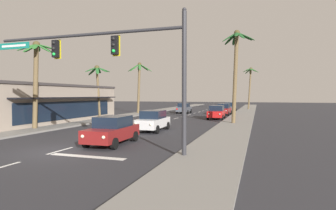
{
  "coord_description": "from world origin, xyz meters",
  "views": [
    {
      "loc": [
        9.98,
        -12.07,
        2.94
      ],
      "look_at": [
        3.47,
        8.0,
        2.2
      ],
      "focal_mm": 29.99,
      "sensor_mm": 36.0,
      "label": 1
    }
  ],
  "objects_px": {
    "sedan_lead_at_stop_bar": "(112,130)",
    "traffic_signal_mast": "(117,56)",
    "sedan_oncoming_far": "(184,108)",
    "palm_left_farthest": "(139,79)",
    "palm_left_second": "(36,69)",
    "sedan_parked_mid_kerb": "(217,112)",
    "palm_right_second": "(236,61)",
    "palm_right_farthest": "(250,79)",
    "sedan_parked_far_kerb": "(230,107)",
    "storefront_strip_left": "(40,103)",
    "sedan_parked_nearest_kerb": "(224,109)",
    "palm_left_third": "(98,79)",
    "sedan_third_in_queue": "(153,121)"
  },
  "relations": [
    {
      "from": "traffic_signal_mast",
      "to": "sedan_parked_mid_kerb",
      "type": "height_order",
      "value": "traffic_signal_mast"
    },
    {
      "from": "palm_left_second",
      "to": "palm_left_third",
      "type": "height_order",
      "value": "palm_left_second"
    },
    {
      "from": "sedan_parked_mid_kerb",
      "to": "sedan_parked_far_kerb",
      "type": "xyz_separation_m",
      "value": [
        0.21,
        14.93,
        0.0
      ]
    },
    {
      "from": "palm_right_farthest",
      "to": "sedan_parked_far_kerb",
      "type": "bearing_deg",
      "value": -108.26
    },
    {
      "from": "sedan_third_in_queue",
      "to": "palm_right_farthest",
      "type": "height_order",
      "value": "palm_right_farthest"
    },
    {
      "from": "traffic_signal_mast",
      "to": "palm_left_farthest",
      "type": "bearing_deg",
      "value": 111.7
    },
    {
      "from": "sedan_oncoming_far",
      "to": "storefront_strip_left",
      "type": "bearing_deg",
      "value": -119.23
    },
    {
      "from": "sedan_oncoming_far",
      "to": "palm_left_farthest",
      "type": "xyz_separation_m",
      "value": [
        -6.4,
        -3.48,
        4.72
      ]
    },
    {
      "from": "sedan_parked_nearest_kerb",
      "to": "sedan_parked_far_kerb",
      "type": "bearing_deg",
      "value": 88.52
    },
    {
      "from": "traffic_signal_mast",
      "to": "sedan_third_in_queue",
      "type": "xyz_separation_m",
      "value": [
        -1.48,
        8.85,
        -4.04
      ]
    },
    {
      "from": "palm_right_farthest",
      "to": "palm_right_second",
      "type": "bearing_deg",
      "value": -91.07
    },
    {
      "from": "palm_left_second",
      "to": "palm_left_farthest",
      "type": "xyz_separation_m",
      "value": [
        -0.15,
        21.68,
        0.42
      ]
    },
    {
      "from": "sedan_lead_at_stop_bar",
      "to": "sedan_third_in_queue",
      "type": "height_order",
      "value": "same"
    },
    {
      "from": "sedan_parked_nearest_kerb",
      "to": "storefront_strip_left",
      "type": "bearing_deg",
      "value": -135.58
    },
    {
      "from": "traffic_signal_mast",
      "to": "sedan_oncoming_far",
      "type": "bearing_deg",
      "value": 98.63
    },
    {
      "from": "sedan_lead_at_stop_bar",
      "to": "palm_left_farthest",
      "type": "bearing_deg",
      "value": 110.5
    },
    {
      "from": "sedan_parked_mid_kerb",
      "to": "storefront_strip_left",
      "type": "xyz_separation_m",
      "value": [
        -17.64,
        -9.99,
        1.19
      ]
    },
    {
      "from": "sedan_lead_at_stop_bar",
      "to": "palm_right_second",
      "type": "distance_m",
      "value": 16.38
    },
    {
      "from": "traffic_signal_mast",
      "to": "palm_right_second",
      "type": "bearing_deg",
      "value": 74.35
    },
    {
      "from": "sedan_parked_far_kerb",
      "to": "storefront_strip_left",
      "type": "relative_size",
      "value": 0.24
    },
    {
      "from": "sedan_lead_at_stop_bar",
      "to": "palm_left_third",
      "type": "distance_m",
      "value": 18.73
    },
    {
      "from": "storefront_strip_left",
      "to": "sedan_lead_at_stop_bar",
      "type": "bearing_deg",
      "value": -34.44
    },
    {
      "from": "sedan_parked_nearest_kerb",
      "to": "sedan_parked_mid_kerb",
      "type": "xyz_separation_m",
      "value": [
        -0.02,
        -7.32,
        0.0
      ]
    },
    {
      "from": "sedan_lead_at_stop_bar",
      "to": "storefront_strip_left",
      "type": "relative_size",
      "value": 0.24
    },
    {
      "from": "sedan_oncoming_far",
      "to": "sedan_parked_nearest_kerb",
      "type": "distance_m",
      "value": 7.08
    },
    {
      "from": "traffic_signal_mast",
      "to": "storefront_strip_left",
      "type": "distance_m",
      "value": 20.02
    },
    {
      "from": "sedan_parked_nearest_kerb",
      "to": "palm_left_farthest",
      "type": "distance_m",
      "value": 13.97
    },
    {
      "from": "sedan_lead_at_stop_bar",
      "to": "palm_left_farthest",
      "type": "distance_m",
      "value": 28.04
    },
    {
      "from": "palm_left_second",
      "to": "palm_left_third",
      "type": "relative_size",
      "value": 1.13
    },
    {
      "from": "sedan_lead_at_stop_bar",
      "to": "traffic_signal_mast",
      "type": "bearing_deg",
      "value": -55.94
    },
    {
      "from": "sedan_parked_far_kerb",
      "to": "palm_left_farthest",
      "type": "relative_size",
      "value": 0.55
    },
    {
      "from": "palm_left_second",
      "to": "palm_right_second",
      "type": "bearing_deg",
      "value": 32.47
    },
    {
      "from": "palm_right_second",
      "to": "palm_right_farthest",
      "type": "distance_m",
      "value": 29.79
    },
    {
      "from": "palm_left_second",
      "to": "palm_right_farthest",
      "type": "xyz_separation_m",
      "value": [
        16.19,
        39.73,
        1.06
      ]
    },
    {
      "from": "palm_left_farthest",
      "to": "palm_right_second",
      "type": "bearing_deg",
      "value": -36.62
    },
    {
      "from": "sedan_third_in_queue",
      "to": "palm_right_farthest",
      "type": "distance_m",
      "value": 38.29
    },
    {
      "from": "sedan_parked_nearest_kerb",
      "to": "sedan_parked_far_kerb",
      "type": "height_order",
      "value": "same"
    },
    {
      "from": "sedan_parked_nearest_kerb",
      "to": "palm_left_third",
      "type": "relative_size",
      "value": 0.68
    },
    {
      "from": "palm_right_farthest",
      "to": "sedan_third_in_queue",
      "type": "bearing_deg",
      "value": -100.06
    },
    {
      "from": "sedan_parked_mid_kerb",
      "to": "palm_left_third",
      "type": "bearing_deg",
      "value": -161.11
    },
    {
      "from": "sedan_parked_nearest_kerb",
      "to": "palm_left_third",
      "type": "bearing_deg",
      "value": -138.9
    },
    {
      "from": "sedan_parked_nearest_kerb",
      "to": "sedan_parked_mid_kerb",
      "type": "bearing_deg",
      "value": -90.14
    },
    {
      "from": "sedan_oncoming_far",
      "to": "palm_right_second",
      "type": "relative_size",
      "value": 0.48
    },
    {
      "from": "sedan_parked_mid_kerb",
      "to": "palm_left_third",
      "type": "height_order",
      "value": "palm_left_third"
    },
    {
      "from": "storefront_strip_left",
      "to": "palm_right_second",
      "type": "bearing_deg",
      "value": 12.16
    },
    {
      "from": "sedan_parked_mid_kerb",
      "to": "palm_right_second",
      "type": "bearing_deg",
      "value": -64.17
    },
    {
      "from": "sedan_oncoming_far",
      "to": "palm_left_farthest",
      "type": "bearing_deg",
      "value": -151.43
    },
    {
      "from": "palm_left_second",
      "to": "sedan_parked_mid_kerb",
      "type": "bearing_deg",
      "value": 50.27
    },
    {
      "from": "sedan_parked_mid_kerb",
      "to": "sedan_parked_far_kerb",
      "type": "bearing_deg",
      "value": 89.18
    },
    {
      "from": "palm_left_third",
      "to": "sedan_parked_mid_kerb",
      "type": "bearing_deg",
      "value": 18.89
    }
  ]
}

